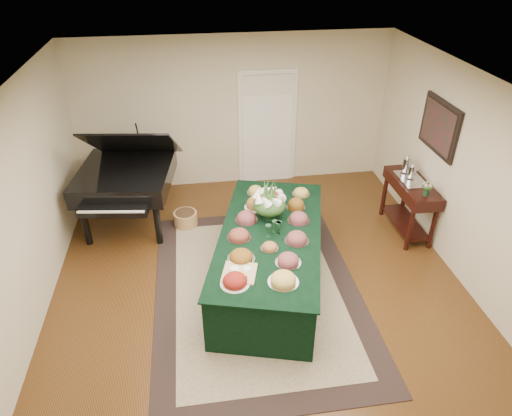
{
  "coord_description": "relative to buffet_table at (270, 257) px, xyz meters",
  "views": [
    {
      "loc": [
        -0.73,
        -4.66,
        4.19
      ],
      "look_at": [
        0.0,
        0.3,
        1.05
      ],
      "focal_mm": 32.0,
      "sensor_mm": 36.0,
      "label": 1
    }
  ],
  "objects": [
    {
      "name": "ground",
      "position": [
        -0.15,
        -0.07,
        -0.4
      ],
      "size": [
        6.0,
        6.0,
        0.0
      ],
      "primitive_type": "plane",
      "color": "#321B0B",
      "rests_on": "ground"
    },
    {
      "name": "area_rug",
      "position": [
        -0.2,
        -0.18,
        -0.39
      ],
      "size": [
        2.7,
        3.77,
        0.01
      ],
      "color": "black",
      "rests_on": "ground"
    },
    {
      "name": "kitchen_doorway",
      "position": [
        0.45,
        2.9,
        0.62
      ],
      "size": [
        1.05,
        0.07,
        2.1
      ],
      "color": "white",
      "rests_on": "ground"
    },
    {
      "name": "buffet_table",
      "position": [
        0.0,
        0.0,
        0.0
      ],
      "size": [
        1.97,
        2.98,
        0.8
      ],
      "color": "black",
      "rests_on": "ground"
    },
    {
      "name": "food_platters",
      "position": [
        -0.03,
        -0.06,
        0.44
      ],
      "size": [
        1.47,
        2.3,
        0.13
      ],
      "color": "silver",
      "rests_on": "buffet_table"
    },
    {
      "name": "cutting_board",
      "position": [
        -0.48,
        -0.72,
        0.43
      ],
      "size": [
        0.46,
        0.46,
        0.1
      ],
      "color": "tan",
      "rests_on": "buffet_table"
    },
    {
      "name": "green_goblets",
      "position": [
        0.05,
        -0.03,
        0.49
      ],
      "size": [
        0.22,
        0.16,
        0.18
      ],
      "color": "#14341D",
      "rests_on": "buffet_table"
    },
    {
      "name": "floral_centerpiece",
      "position": [
        0.05,
        0.36,
        0.66
      ],
      "size": [
        0.46,
        0.46,
        0.46
      ],
      "color": "#14341D",
      "rests_on": "buffet_table"
    },
    {
      "name": "grand_piano",
      "position": [
        -1.97,
        1.74,
        0.46
      ],
      "size": [
        1.68,
        1.83,
        1.72
      ],
      "color": "black",
      "rests_on": "ground"
    },
    {
      "name": "wicker_basket",
      "position": [
        -1.12,
        1.54,
        -0.28
      ],
      "size": [
        0.38,
        0.38,
        0.24
      ],
      "primitive_type": "cylinder",
      "color": "olive",
      "rests_on": "ground"
    },
    {
      "name": "mahogany_sideboard",
      "position": [
        2.34,
        0.89,
        0.27
      ],
      "size": [
        0.45,
        1.17,
        0.88
      ],
      "color": "black",
      "rests_on": "ground"
    },
    {
      "name": "tea_service",
      "position": [
        2.34,
        1.07,
        0.59
      ],
      "size": [
        0.34,
        0.58,
        0.3
      ],
      "color": "silver",
      "rests_on": "mahogany_sideboard"
    },
    {
      "name": "pink_bouquet",
      "position": [
        2.34,
        0.48,
        0.62
      ],
      "size": [
        0.17,
        0.17,
        0.22
      ],
      "color": "#14341D",
      "rests_on": "mahogany_sideboard"
    },
    {
      "name": "wall_painting",
      "position": [
        2.56,
        0.89,
        1.35
      ],
      "size": [
        0.05,
        0.95,
        0.75
      ],
      "color": "black",
      "rests_on": "ground"
    }
  ]
}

